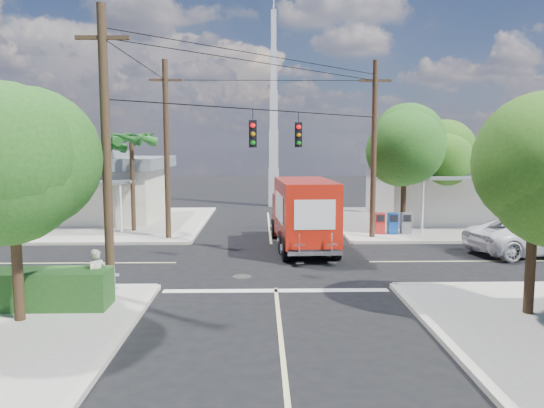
{
  "coord_description": "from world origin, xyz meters",
  "views": [
    {
      "loc": [
        -0.49,
        -21.48,
        4.84
      ],
      "look_at": [
        0.0,
        2.0,
        2.2
      ],
      "focal_mm": 35.0,
      "sensor_mm": 36.0,
      "label": 1
    }
  ],
  "objects": [
    {
      "name": "tree_se",
      "position": [
        7.01,
        -7.24,
        4.04
      ],
      "size": [
        3.67,
        3.54,
        5.62
      ],
      "color": "#422D1C",
      "rests_on": "sidewalk_se"
    },
    {
      "name": "road_markings",
      "position": [
        0.0,
        -1.47,
        0.01
      ],
      "size": [
        32.0,
        32.0,
        0.01
      ],
      "color": "beige",
      "rests_on": "ground"
    },
    {
      "name": "building_nw",
      "position": [
        -12.0,
        12.46,
        2.22
      ],
      "size": [
        10.8,
        10.2,
        4.3
      ],
      "color": "beige",
      "rests_on": "sidewalk_nw"
    },
    {
      "name": "radio_tower",
      "position": [
        0.5,
        20.0,
        5.64
      ],
      "size": [
        0.8,
        0.8,
        17.0
      ],
      "color": "silver",
      "rests_on": "ground"
    },
    {
      "name": "sidewalk_nw",
      "position": [
        -10.88,
        10.88,
        0.07
      ],
      "size": [
        14.12,
        14.12,
        0.14
      ],
      "color": "#9E988E",
      "rests_on": "ground"
    },
    {
      "name": "palm_nw_front",
      "position": [
        -7.5,
        7.5,
        5.04
      ],
      "size": [
        3.01,
        3.08,
        5.59
      ],
      "color": "#422D1C",
      "rests_on": "sidewalk_nw"
    },
    {
      "name": "picket_fence",
      "position": [
        -7.8,
        -5.6,
        0.68
      ],
      "size": [
        5.94,
        0.06,
        1.0
      ],
      "color": "silver",
      "rests_on": "sidewalk_sw"
    },
    {
      "name": "hedge_sw",
      "position": [
        -8.0,
        -6.4,
        0.69
      ],
      "size": [
        6.2,
        1.2,
        1.1
      ],
      "primitive_type": "cube",
      "color": "#1A3F15",
      "rests_on": "sidewalk_sw"
    },
    {
      "name": "parked_car",
      "position": [
        11.49,
        1.35,
        0.8
      ],
      "size": [
        6.23,
        3.93,
        1.6
      ],
      "primitive_type": "imported",
      "rotation": [
        0.0,
        0.0,
        1.81
      ],
      "color": "silver",
      "rests_on": "ground"
    },
    {
      "name": "building_ne",
      "position": [
        12.5,
        11.97,
        2.32
      ],
      "size": [
        11.8,
        10.2,
        4.5
      ],
      "color": "silver",
      "rests_on": "sidewalk_ne"
    },
    {
      "name": "tree_ne_back",
      "position": [
        9.81,
        8.96,
        4.19
      ],
      "size": [
        3.77,
        3.66,
        5.82
      ],
      "color": "#422D1C",
      "rests_on": "sidewalk_ne"
    },
    {
      "name": "utility_poles",
      "position": [
        -1.58,
        1.6,
        4.67
      ],
      "size": [
        12.0,
        10.68,
        9.0
      ],
      "color": "#473321",
      "rests_on": "ground"
    },
    {
      "name": "pedestrian",
      "position": [
        -5.3,
        -6.17,
        0.97
      ],
      "size": [
        0.69,
        0.72,
        1.66
      ],
      "primitive_type": "imported",
      "rotation": [
        0.0,
        0.0,
        0.89
      ],
      "color": "#BAB49C",
      "rests_on": "sidewalk_sw"
    },
    {
      "name": "sidewalk_ne",
      "position": [
        10.88,
        10.88,
        0.07
      ],
      "size": [
        14.12,
        14.12,
        0.14
      ],
      "color": "#9E988E",
      "rests_on": "ground"
    },
    {
      "name": "delivery_truck",
      "position": [
        1.45,
        2.86,
        1.65
      ],
      "size": [
        2.83,
        7.66,
        3.26
      ],
      "color": "black",
      "rests_on": "ground"
    },
    {
      "name": "tree_sw_front",
      "position": [
        -6.99,
        -7.54,
        4.33
      ],
      "size": [
        3.88,
        3.78,
        6.03
      ],
      "color": "#422D1C",
      "rests_on": "sidewalk_sw"
    },
    {
      "name": "tree_ne_front",
      "position": [
        7.21,
        6.76,
        4.77
      ],
      "size": [
        4.21,
        4.14,
        6.66
      ],
      "color": "#422D1C",
      "rests_on": "sidewalk_ne"
    },
    {
      "name": "palm_nw_back",
      "position": [
        -9.5,
        9.0,
        4.67
      ],
      "size": [
        3.01,
        3.08,
        5.19
      ],
      "color": "#422D1C",
      "rests_on": "sidewalk_nw"
    },
    {
      "name": "ground",
      "position": [
        0.0,
        0.0,
        0.0
      ],
      "size": [
        120.0,
        120.0,
        0.0
      ],
      "primitive_type": "plane",
      "color": "black",
      "rests_on": "ground"
    },
    {
      "name": "vending_boxes",
      "position": [
        6.5,
        6.2,
        0.69
      ],
      "size": [
        1.9,
        0.5,
        1.1
      ],
      "color": "red",
      "rests_on": "sidewalk_ne"
    }
  ]
}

